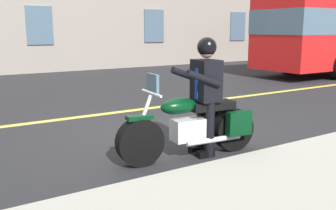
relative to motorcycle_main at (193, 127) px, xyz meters
The scene contains 4 objects.
ground_plane 1.46m from the motorcycle_main, 100.76° to the right, with size 80.00×80.00×0.00m, color #28282B.
lane_center_stripe 3.41m from the motorcycle_main, 94.41° to the right, with size 60.00×0.16×0.01m, color #E5DB4C.
motorcycle_main is the anchor object (origin of this frame).
rider_main 0.61m from the motorcycle_main, behind, with size 0.66×0.59×1.74m.
Camera 1 is at (3.48, 5.71, 1.85)m, focal length 40.84 mm.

